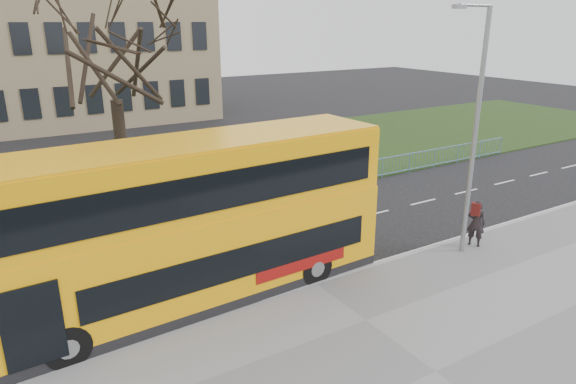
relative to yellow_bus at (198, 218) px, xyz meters
name	(u,v)px	position (x,y,z in m)	size (l,w,h in m)	color
ground	(290,267)	(3.37, 0.32, -2.64)	(120.00, 120.00, 0.00)	black
pavement	(435,373)	(3.37, -6.43, -2.58)	(80.00, 10.50, 0.12)	slate
kerb	(315,284)	(3.37, -1.23, -2.57)	(80.00, 0.20, 0.14)	#939396
grass_verge	(160,170)	(3.37, 14.62, -2.60)	(80.00, 15.40, 0.08)	#203513
guard_railing	(213,199)	(3.37, 6.92, -2.09)	(40.00, 0.12, 1.10)	#6B96BE
bare_tree	(114,79)	(0.37, 10.32, 3.08)	(7.89, 7.89, 11.28)	black
civic_building	(12,36)	(-1.63, 35.32, 4.36)	(30.00, 15.00, 14.00)	#8F785B
yellow_bus	(198,218)	(0.00, 0.00, 0.00)	(11.86, 3.31, 4.92)	#FFAB0A
pedestrian	(476,223)	(10.16, -1.93, -1.63)	(0.65, 0.43, 1.79)	black
street_lamp	(474,125)	(9.26, -2.04, 2.18)	(1.82, 0.26, 8.58)	gray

